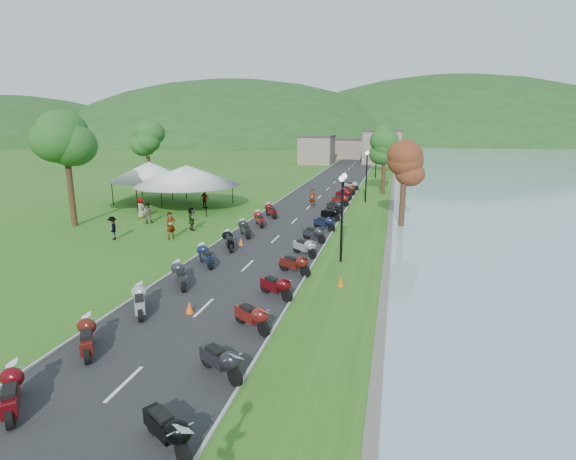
# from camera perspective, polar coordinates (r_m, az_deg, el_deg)

# --- Properties ---
(road) EXTENTS (7.00, 120.00, 0.02)m
(road) POSITION_cam_1_polar(r_m,az_deg,el_deg) (48.18, 4.00, 4.19)
(road) COLOR #272729
(road) RESTS_ON ground
(hills_backdrop) EXTENTS (360.00, 120.00, 76.00)m
(hills_backdrop) POSITION_cam_1_polar(r_m,az_deg,el_deg) (207.16, 11.60, 11.25)
(hills_backdrop) COLOR #285621
(hills_backdrop) RESTS_ON ground
(far_building) EXTENTS (18.00, 16.00, 5.00)m
(far_building) POSITION_cam_1_polar(r_m,az_deg,el_deg) (92.55, 7.54, 10.22)
(far_building) COLOR gray
(far_building) RESTS_ON ground
(moto_row_left) EXTENTS (2.60, 39.29, 1.10)m
(moto_row_left) POSITION_cam_1_polar(r_m,az_deg,el_deg) (21.38, -15.82, -7.12)
(moto_row_left) COLOR #331411
(moto_row_left) RESTS_ON ground
(moto_row_right) EXTENTS (2.60, 46.40, 1.10)m
(moto_row_right) POSITION_cam_1_polar(r_m,az_deg,el_deg) (31.92, 4.01, 0.25)
(moto_row_right) COLOR #331411
(moto_row_right) RESTS_ON ground
(vendor_tent_main) EXTENTS (6.48, 6.48, 4.00)m
(vendor_tent_main) POSITION_cam_1_polar(r_m,az_deg,el_deg) (42.69, -12.70, 5.36)
(vendor_tent_main) COLOR silver
(vendor_tent_main) RESTS_ON ground
(vendor_tent_side) EXTENTS (5.20, 5.20, 4.00)m
(vendor_tent_side) POSITION_cam_1_polar(r_m,az_deg,el_deg) (47.24, -17.10, 5.87)
(vendor_tent_side) COLOR silver
(vendor_tent_side) RESTS_ON ground
(tree_park_left) EXTENTS (3.96, 3.96, 10.99)m
(tree_park_left) POSITION_cam_1_polar(r_m,az_deg,el_deg) (37.99, -26.28, 8.60)
(tree_park_left) COLOR #2C6824
(tree_park_left) RESTS_ON ground
(tree_lakeside) EXTENTS (2.68, 2.68, 7.46)m
(tree_lakeside) POSITION_cam_1_polar(r_m,az_deg,el_deg) (35.37, 14.50, 6.41)
(tree_lakeside) COLOR #2C6824
(tree_lakeside) RESTS_ON ground
(pedestrian_a) EXTENTS (0.78, 0.85, 1.90)m
(pedestrian_a) POSITION_cam_1_polar(r_m,az_deg,el_deg) (32.08, -14.56, -1.11)
(pedestrian_a) COLOR slate
(pedestrian_a) RESTS_ON ground
(pedestrian_b) EXTENTS (0.92, 0.74, 1.67)m
(pedestrian_b) POSITION_cam_1_polar(r_m,az_deg,el_deg) (37.56, -17.33, 0.85)
(pedestrian_b) COLOR slate
(pedestrian_b) RESTS_ON ground
(pedestrian_c) EXTENTS (0.84, 1.13, 1.62)m
(pedestrian_c) POSITION_cam_1_polar(r_m,az_deg,el_deg) (33.16, -21.25, -1.13)
(pedestrian_c) COLOR slate
(pedestrian_c) RESTS_ON ground
(traffic_cone_near) EXTENTS (0.35, 0.35, 0.54)m
(traffic_cone_near) POSITION_cam_1_polar(r_m,az_deg,el_deg) (19.73, -12.41, -9.58)
(traffic_cone_near) COLOR #F2590C
(traffic_cone_near) RESTS_ON ground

